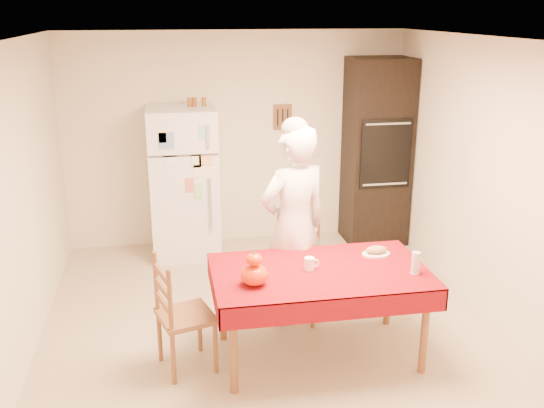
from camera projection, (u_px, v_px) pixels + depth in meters
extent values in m
plane|color=tan|center=(270.00, 327.00, 5.44)|extent=(4.50, 4.50, 0.00)
cube|color=beige|center=(237.00, 139.00, 7.16)|extent=(4.00, 0.02, 2.50)
cube|color=beige|center=(350.00, 327.00, 2.95)|extent=(4.00, 0.02, 2.50)
cube|color=beige|center=(17.00, 207.00, 4.71)|extent=(0.02, 4.50, 2.50)
cube|color=beige|center=(490.00, 182.00, 5.39)|extent=(0.02, 4.50, 2.50)
cube|color=white|center=(269.00, 39.00, 4.67)|extent=(4.00, 4.50, 0.02)
cube|color=brown|center=(282.00, 117.00, 7.16)|extent=(0.22, 0.02, 0.30)
cube|color=white|center=(184.00, 183.00, 6.83)|extent=(0.75, 0.70, 1.70)
cube|color=silver|center=(208.00, 136.00, 6.34)|extent=(0.03, 0.03, 0.25)
cube|color=silver|center=(210.00, 204.00, 6.57)|extent=(0.03, 0.03, 0.60)
cube|color=black|center=(376.00, 152.00, 7.18)|extent=(0.70, 0.60, 2.20)
cube|color=black|center=(386.00, 154.00, 6.87)|extent=(0.59, 0.02, 0.80)
cylinder|color=brown|center=(233.00, 350.00, 4.41)|extent=(0.06, 0.06, 0.71)
cylinder|color=brown|center=(223.00, 302.00, 5.14)|extent=(0.06, 0.06, 0.71)
cylinder|color=brown|center=(424.00, 332.00, 4.66)|extent=(0.06, 0.06, 0.71)
cylinder|color=brown|center=(388.00, 288.00, 5.39)|extent=(0.06, 0.06, 0.71)
cube|color=brown|center=(320.00, 274.00, 4.78)|extent=(1.60, 0.90, 0.04)
cube|color=#630506|center=(320.00, 271.00, 4.77)|extent=(1.70, 1.00, 0.01)
cylinder|color=brown|center=(273.00, 302.00, 5.43)|extent=(0.04, 0.04, 0.43)
cylinder|color=brown|center=(279.00, 286.00, 5.75)|extent=(0.04, 0.04, 0.43)
cylinder|color=brown|center=(313.00, 306.00, 5.37)|extent=(0.04, 0.04, 0.43)
cylinder|color=brown|center=(317.00, 289.00, 5.69)|extent=(0.04, 0.04, 0.43)
cube|color=brown|center=(296.00, 272.00, 5.49)|extent=(0.53, 0.52, 0.04)
cube|color=brown|center=(298.00, 240.00, 5.57)|extent=(0.35, 0.15, 0.50)
cylinder|color=brown|center=(216.00, 348.00, 4.69)|extent=(0.04, 0.04, 0.43)
cylinder|color=brown|center=(173.00, 359.00, 4.55)|extent=(0.04, 0.04, 0.43)
cylinder|color=brown|center=(200.00, 328.00, 5.00)|extent=(0.04, 0.04, 0.43)
cylinder|color=brown|center=(160.00, 337.00, 4.86)|extent=(0.04, 0.04, 0.43)
cube|color=brown|center=(186.00, 316.00, 4.70)|extent=(0.50, 0.51, 0.04)
cube|color=brown|center=(163.00, 291.00, 4.55)|extent=(0.13, 0.35, 0.50)
imported|color=silver|center=(294.00, 227.00, 5.27)|extent=(0.77, 0.63, 1.82)
cylinder|color=white|center=(309.00, 264.00, 4.77)|extent=(0.08, 0.08, 0.10)
ellipsoid|color=#E23705|center=(254.00, 275.00, 4.50)|extent=(0.21, 0.21, 0.16)
ellipsoid|color=#D55905|center=(254.00, 259.00, 4.46)|extent=(0.12, 0.12, 0.09)
cylinder|color=silver|center=(416.00, 263.00, 4.69)|extent=(0.07, 0.07, 0.18)
cylinder|color=white|center=(376.00, 254.00, 5.06)|extent=(0.24, 0.24, 0.02)
ellipsoid|color=#A88A52|center=(376.00, 250.00, 5.04)|extent=(0.18, 0.10, 0.06)
cylinder|color=brown|center=(190.00, 102.00, 6.61)|extent=(0.05, 0.05, 0.10)
cylinder|color=brown|center=(194.00, 102.00, 6.62)|extent=(0.05, 0.05, 0.10)
cylinder|color=brown|center=(204.00, 102.00, 6.64)|extent=(0.05, 0.05, 0.10)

